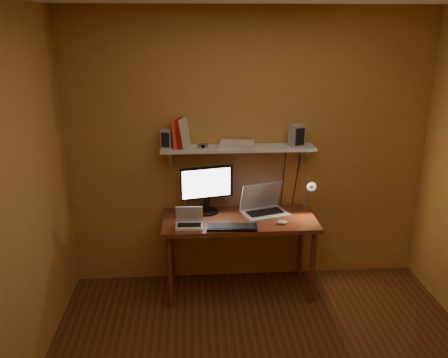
{
  "coord_description": "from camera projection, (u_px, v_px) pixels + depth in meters",
  "views": [
    {
      "loc": [
        -0.53,
        -2.68,
        2.46
      ],
      "look_at": [
        -0.27,
        1.18,
        1.17
      ],
      "focal_mm": 38.0,
      "sensor_mm": 36.0,
      "label": 1
    }
  ],
  "objects": [
    {
      "name": "room",
      "position": [
        280.0,
        218.0,
        2.94
      ],
      "size": [
        3.44,
        3.24,
        2.64
      ],
      "color": "#533115",
      "rests_on": "ground"
    },
    {
      "name": "desk",
      "position": [
        239.0,
        227.0,
        4.35
      ],
      "size": [
        1.4,
        0.6,
        0.75
      ],
      "color": "brown",
      "rests_on": "ground"
    },
    {
      "name": "wall_shelf",
      "position": [
        238.0,
        149.0,
        4.31
      ],
      "size": [
        1.4,
        0.25,
        0.21
      ],
      "color": "silver",
      "rests_on": "room"
    },
    {
      "name": "monitor",
      "position": [
        207.0,
        187.0,
        4.38
      ],
      "size": [
        0.49,
        0.25,
        0.45
      ],
      "rotation": [
        0.0,
        0.0,
        0.22
      ],
      "color": "black",
      "rests_on": "desk"
    },
    {
      "name": "laptop",
      "position": [
        263.0,
        205.0,
        4.43
      ],
      "size": [
        0.46,
        0.39,
        0.29
      ],
      "rotation": [
        0.0,
        0.0,
        0.3
      ],
      "color": "#97999F",
      "rests_on": "desk"
    },
    {
      "name": "netbook",
      "position": [
        189.0,
        221.0,
        4.15
      ],
      "size": [
        0.24,
        0.18,
        0.18
      ],
      "rotation": [
        0.0,
        0.0,
        -0.04
      ],
      "color": "silver",
      "rests_on": "desk"
    },
    {
      "name": "keyboard",
      "position": [
        232.0,
        227.0,
        4.11
      ],
      "size": [
        0.44,
        0.18,
        0.02
      ],
      "primitive_type": "cube",
      "rotation": [
        0.0,
        0.0,
        -0.08
      ],
      "color": "black",
      "rests_on": "desk"
    },
    {
      "name": "mouse",
      "position": [
        282.0,
        222.0,
        4.2
      ],
      "size": [
        0.09,
        0.07,
        0.03
      ],
      "primitive_type": "ellipsoid",
      "rotation": [
        0.0,
        0.0,
        -0.12
      ],
      "color": "silver",
      "rests_on": "desk"
    },
    {
      "name": "desk_lamp",
      "position": [
        309.0,
        191.0,
        4.42
      ],
      "size": [
        0.09,
        0.23,
        0.38
      ],
      "color": "silver",
      "rests_on": "desk"
    },
    {
      "name": "speaker_left",
      "position": [
        167.0,
        139.0,
        4.24
      ],
      "size": [
        0.12,
        0.12,
        0.17
      ],
      "primitive_type": "cube",
      "rotation": [
        0.0,
        0.0,
        -0.29
      ],
      "color": "#97999F",
      "rests_on": "wall_shelf"
    },
    {
      "name": "speaker_right",
      "position": [
        297.0,
        135.0,
        4.3
      ],
      "size": [
        0.14,
        0.14,
        0.2
      ],
      "primitive_type": "cube",
      "rotation": [
        0.0,
        0.0,
        0.34
      ],
      "color": "#97999F",
      "rests_on": "wall_shelf"
    },
    {
      "name": "books",
      "position": [
        181.0,
        133.0,
        4.25
      ],
      "size": [
        0.17,
        0.19,
        0.26
      ],
      "color": "#F73F1E",
      "rests_on": "wall_shelf"
    },
    {
      "name": "shelf_camera",
      "position": [
        203.0,
        146.0,
        4.22
      ],
      "size": [
        0.1,
        0.05,
        0.06
      ],
      "color": "silver",
      "rests_on": "wall_shelf"
    },
    {
      "name": "router",
      "position": [
        237.0,
        144.0,
        4.29
      ],
      "size": [
        0.33,
        0.26,
        0.05
      ],
      "primitive_type": "cube",
      "rotation": [
        0.0,
        0.0,
        -0.2
      ],
      "color": "silver",
      "rests_on": "wall_shelf"
    }
  ]
}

